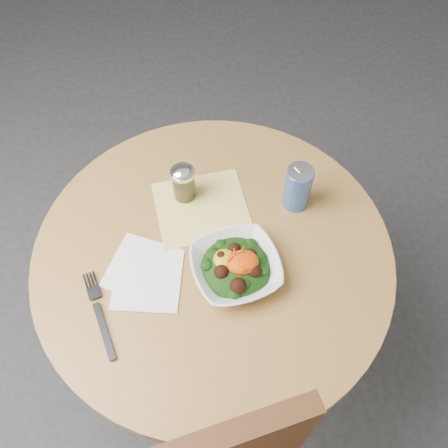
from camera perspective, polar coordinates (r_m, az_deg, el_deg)
The scene contains 8 objects.
ground at distance 1.93m, azimuth -0.85°, elevation -14.28°, with size 6.00×6.00×0.00m, color #2A2A2C.
table at distance 1.42m, azimuth -1.13°, elevation -7.10°, with size 0.90×0.90×0.75m.
cloth_napkin at distance 1.31m, azimuth -2.57°, elevation 1.85°, with size 0.24×0.22×0.00m, color yellow.
paper_napkins at distance 1.23m, azimuth -9.02°, elevation -5.71°, with size 0.22×0.25×0.00m.
salad_bowl at distance 1.19m, azimuth 1.36°, elevation -4.91°, with size 0.23×0.23×0.08m.
fork at distance 1.20m, azimuth -14.11°, elevation -9.66°, with size 0.06×0.23×0.00m.
spice_shaker at distance 1.30m, azimuth -4.65°, elevation 4.74°, with size 0.06×0.06×0.11m.
beverage_can at distance 1.29m, azimuth 8.42°, elevation 4.18°, with size 0.07×0.07×0.13m.
Camera 1 is at (-0.10, -0.61, 1.83)m, focal length 40.00 mm.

